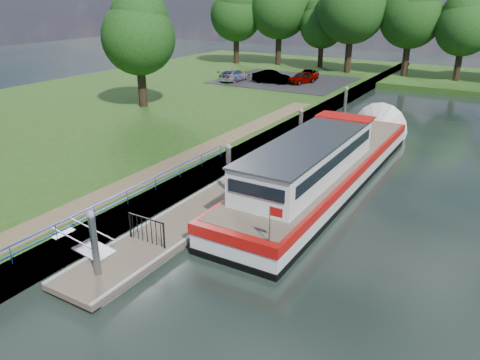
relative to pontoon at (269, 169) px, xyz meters
The scene contains 17 objects.
ground 13.00m from the pontoon, 90.00° to the right, with size 160.00×160.00×0.00m, color black.
riverbank 18.11m from the pontoon, behind, with size 32.00×90.00×0.78m, color #204212.
bank_edge 3.25m from the pontoon, 141.89° to the left, with size 1.10×90.00×0.78m, color #473D2D.
footpath 6.69m from the pontoon, 131.35° to the right, with size 1.60×40.00×0.05m, color brown.
carpark 27.32m from the pontoon, 113.75° to the left, with size 14.00×12.00×0.06m, color black.
blue_fence 10.43m from the pontoon, 105.38° to the right, with size 0.04×18.04×0.72m.
pontoon is the anchor object (origin of this frame).
mooring_piles 1.10m from the pontoon, ahead, with size 0.30×27.30×3.55m.
gangway 12.64m from the pontoon, 98.42° to the right, with size 2.58×1.00×0.92m.
gate_panel 10.84m from the pontoon, 90.00° to the right, with size 1.85×0.05×1.15m.
barge 3.72m from the pontoon, ahead, with size 4.36×21.15×4.78m.
horizon_trees 36.55m from the pontoon, 92.58° to the left, with size 54.38×10.03×12.87m.
bank_tree_a 18.78m from the pontoon, 156.11° to the left, with size 6.12×6.12×9.72m.
car_a 25.62m from the pontoon, 109.39° to the left, with size 1.47×3.66×1.25m, color #999999.
car_b 25.43m from the pontoon, 116.94° to the left, with size 1.42×4.07×1.34m, color #999999.
car_c 26.85m from the pontoon, 125.74° to the left, with size 1.79×4.39×1.28m, color #999999.
car_d 27.86m from the pontoon, 108.53° to the left, with size 1.85×4.02×1.12m, color #999999.
Camera 1 is at (11.93, -10.40, 9.95)m, focal length 35.00 mm.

